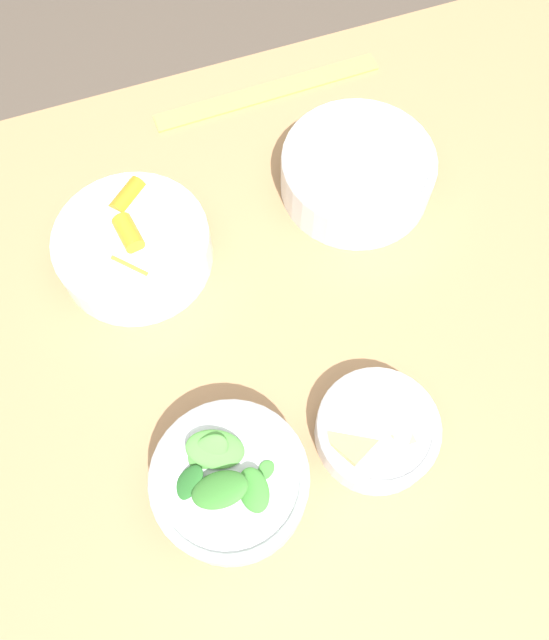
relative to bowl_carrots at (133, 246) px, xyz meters
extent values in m
plane|color=#4C4238|center=(0.14, -0.16, -0.78)|extent=(10.00, 10.00, 0.00)
cube|color=#99724C|center=(0.14, -0.16, -0.04)|extent=(1.12, 0.85, 0.03)
cube|color=olive|center=(0.64, 0.20, -0.42)|extent=(0.06, 0.06, 0.73)
cylinder|color=white|center=(0.00, 0.00, 0.00)|extent=(0.18, 0.18, 0.05)
torus|color=white|center=(0.00, 0.00, 0.02)|extent=(0.18, 0.18, 0.01)
cylinder|color=orange|center=(0.00, -0.02, 0.01)|extent=(0.05, 0.03, 0.02)
cylinder|color=orange|center=(0.01, 0.06, 0.02)|extent=(0.05, 0.05, 0.02)
cylinder|color=orange|center=(-0.01, -0.03, 0.01)|extent=(0.05, 0.05, 0.02)
cylinder|color=orange|center=(0.00, 0.00, 0.03)|extent=(0.03, 0.04, 0.02)
cylinder|color=silver|center=(0.02, -0.29, 0.00)|extent=(0.15, 0.15, 0.05)
torus|color=silver|center=(0.02, -0.29, 0.02)|extent=(0.15, 0.15, 0.01)
ellipsoid|color=#4C933D|center=(0.01, -0.26, 0.03)|extent=(0.05, 0.04, 0.04)
ellipsoid|color=#4C933D|center=(0.02, -0.26, 0.03)|extent=(0.07, 0.06, 0.03)
ellipsoid|color=#3D8433|center=(0.04, -0.31, 0.04)|extent=(0.03, 0.04, 0.02)
ellipsoid|color=#3D8433|center=(0.01, -0.30, 0.04)|extent=(0.07, 0.05, 0.04)
ellipsoid|color=#235B23|center=(-0.01, -0.28, 0.03)|extent=(0.04, 0.04, 0.03)
ellipsoid|color=#3D8433|center=(0.06, -0.30, 0.02)|extent=(0.03, 0.04, 0.02)
cylinder|color=silver|center=(0.28, 0.01, 0.00)|extent=(0.18, 0.18, 0.05)
torus|color=silver|center=(0.28, 0.01, 0.02)|extent=(0.18, 0.18, 0.01)
cylinder|color=#9E6B4C|center=(0.28, 0.01, -0.01)|extent=(0.17, 0.17, 0.03)
ellipsoid|color=#A36B4C|center=(0.35, 0.01, 0.01)|extent=(0.01, 0.01, 0.01)
ellipsoid|color=#8E5B3D|center=(0.31, 0.06, 0.01)|extent=(0.01, 0.01, 0.01)
ellipsoid|color=#8E5B3D|center=(0.28, -0.01, 0.01)|extent=(0.01, 0.01, 0.01)
ellipsoid|color=#8E5B3D|center=(0.28, -0.04, 0.01)|extent=(0.01, 0.01, 0.01)
ellipsoid|color=#A36B4C|center=(0.33, 0.02, 0.01)|extent=(0.01, 0.01, 0.01)
ellipsoid|color=#A36B4C|center=(0.31, -0.04, 0.01)|extent=(0.01, 0.01, 0.01)
ellipsoid|color=#8E5B3D|center=(0.27, 0.04, 0.01)|extent=(0.01, 0.01, 0.01)
ellipsoid|color=#8E5B3D|center=(0.23, 0.07, 0.01)|extent=(0.01, 0.01, 0.01)
ellipsoid|color=#8E5B3D|center=(0.25, -0.01, 0.01)|extent=(0.01, 0.01, 0.01)
ellipsoid|color=#AD7551|center=(0.24, -0.03, 0.01)|extent=(0.01, 0.01, 0.01)
ellipsoid|color=#8E5B3D|center=(0.26, 0.04, 0.01)|extent=(0.01, 0.01, 0.01)
ellipsoid|color=#AD7551|center=(0.27, -0.01, 0.01)|extent=(0.01, 0.01, 0.01)
ellipsoid|color=#A36B4C|center=(0.27, 0.07, 0.01)|extent=(0.01, 0.01, 0.01)
ellipsoid|color=#8E5B3D|center=(0.28, 0.01, 0.01)|extent=(0.01, 0.01, 0.01)
ellipsoid|color=#A36B4C|center=(0.31, 0.07, 0.01)|extent=(0.01, 0.01, 0.01)
ellipsoid|color=#8E5B3D|center=(0.29, -0.05, 0.01)|extent=(0.01, 0.01, 0.01)
cylinder|color=#E0A88E|center=(0.26, -0.01, 0.02)|extent=(0.03, 0.03, 0.01)
cylinder|color=#E0A88E|center=(0.23, 0.03, 0.02)|extent=(0.03, 0.03, 0.01)
cylinder|color=beige|center=(0.22, 0.04, 0.01)|extent=(0.03, 0.03, 0.01)
cylinder|color=tan|center=(0.30, 0.05, 0.01)|extent=(0.03, 0.03, 0.01)
cylinder|color=#E0A88E|center=(0.31, 0.01, 0.02)|extent=(0.03, 0.03, 0.01)
cylinder|color=silver|center=(0.18, -0.29, -0.01)|extent=(0.12, 0.12, 0.03)
torus|color=silver|center=(0.18, -0.29, 0.01)|extent=(0.12, 0.12, 0.01)
cube|color=tan|center=(0.18, -0.29, 0.00)|extent=(0.06, 0.05, 0.02)
cube|color=tan|center=(0.16, -0.31, 0.00)|extent=(0.05, 0.05, 0.02)
cube|color=tan|center=(0.15, -0.28, 0.00)|extent=(0.07, 0.06, 0.03)
cube|color=#EADB4C|center=(0.23, 0.19, -0.03)|extent=(0.31, 0.03, 0.00)
camera|label=1|loc=(0.03, -0.40, 0.61)|focal=35.00mm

